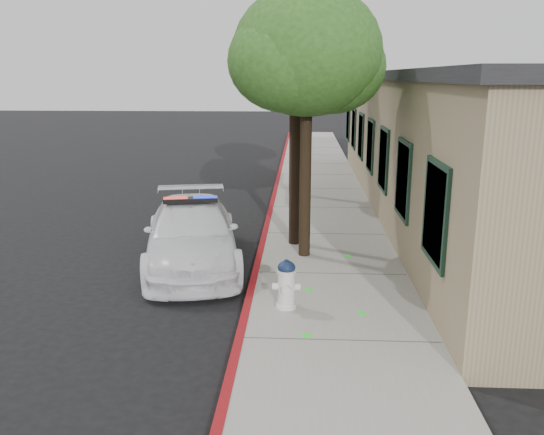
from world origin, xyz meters
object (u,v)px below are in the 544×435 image
Objects in this scene: fire_hydrant at (286,284)px; street_tree_near at (308,58)px; clapboard_building at (494,145)px; street_tree_far at (296,58)px; street_tree_mid at (296,62)px; police_car at (192,234)px.

fire_hydrant is 0.15× the size of street_tree_near.
clapboard_building is 6.74m from street_tree_far.
street_tree_mid is at bearing -146.69° from clapboard_building.
street_tree_near is 0.96× the size of street_tree_far.
clapboard_building reaches higher than fire_hydrant.
clapboard_building is at bearing -17.80° from street_tree_far.
street_tree_far is at bearing 89.83° from fire_hydrant.
street_tree_near is 6.72m from street_tree_far.
street_tree_mid is at bearing 18.81° from police_car.
fire_hydrant is 5.48m from street_tree_mid.
street_tree_far reaches higher than street_tree_near.
fire_hydrant is 10.52m from street_tree_far.
police_car is 8.37m from street_tree_far.
street_tree_mid is (-5.86, -3.85, 2.27)m from clapboard_building.
fire_hydrant is (2.17, -2.64, -0.12)m from police_car.
fire_hydrant is 4.91m from street_tree_near.
clapboard_building is 23.82× the size of fire_hydrant.
police_car is at bearing -107.07° from street_tree_far.
street_tree_mid reaches higher than police_car.
street_tree_far is (-0.01, 9.70, 4.07)m from fire_hydrant.
street_tree_near is (0.33, 2.99, 3.88)m from fire_hydrant.
police_car is at bearing 129.21° from fire_hydrant.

